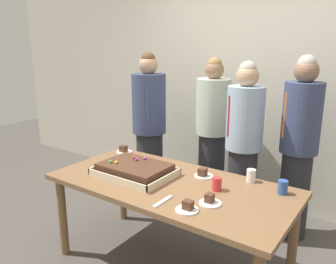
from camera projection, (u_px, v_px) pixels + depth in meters
interior_back_panel at (254, 71)px, 3.65m from camera, size 8.00×0.12×3.00m
party_table at (170, 192)px, 2.59m from camera, size 1.87×0.91×0.74m
sheet_cake at (135, 170)px, 2.69m from camera, size 0.61×0.44×0.12m
plated_slice_near_left at (210, 201)px, 2.22m from camera, size 0.15×0.15×0.07m
plated_slice_near_right at (124, 150)px, 3.28m from camera, size 0.15×0.15×0.07m
plated_slice_far_left at (203, 174)px, 2.67m from camera, size 0.15×0.15×0.07m
plated_slice_far_right at (187, 208)px, 2.12m from camera, size 0.15×0.15×0.07m
drink_cup_nearest at (283, 187)px, 2.36m from camera, size 0.07×0.07×0.10m
drink_cup_middle at (251, 176)px, 2.57m from camera, size 0.07×0.07×0.10m
drink_cup_far_end at (217, 184)px, 2.42m from camera, size 0.07×0.07×0.10m
cake_server_utensil at (163, 201)px, 2.25m from camera, size 0.03×0.20×0.01m
person_serving_front at (299, 147)px, 3.00m from camera, size 0.33×0.33×1.69m
person_green_shirt_behind at (243, 148)px, 3.06m from camera, size 0.33×0.33×1.64m
person_striped_tie_right at (212, 133)px, 3.62m from camera, size 0.36×0.36×1.65m
person_far_right_suit at (149, 128)px, 3.73m from camera, size 0.37×0.37×1.70m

